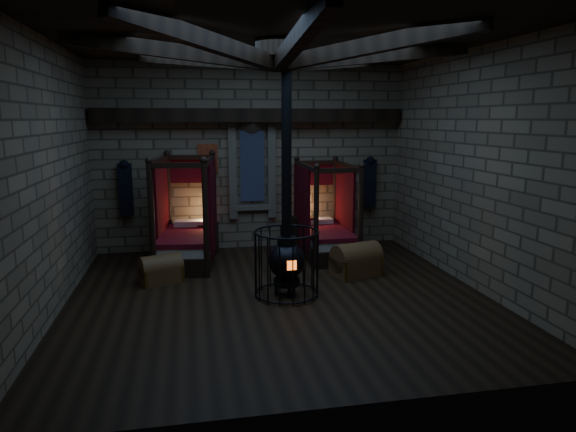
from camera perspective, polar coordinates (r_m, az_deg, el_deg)
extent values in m
cube|color=black|center=(8.87, -1.06, -8.87)|extent=(7.00, 7.00, 0.01)
cube|color=#847054|center=(11.85, -4.04, 6.50)|extent=(7.00, 0.02, 4.20)
cube|color=#847054|center=(5.02, 5.77, 0.58)|extent=(7.00, 0.02, 4.20)
cube|color=#847054|center=(8.53, -25.01, 3.83)|extent=(0.02, 7.00, 4.20)
cube|color=#847054|center=(9.63, 19.94, 4.89)|extent=(0.02, 7.00, 4.20)
cube|color=black|center=(8.44, -1.17, 19.08)|extent=(7.00, 7.00, 0.01)
cube|color=black|center=(11.64, -4.00, 11.10)|extent=(6.86, 0.35, 0.30)
cylinder|color=black|center=(8.42, -1.17, 18.07)|extent=(0.70, 0.70, 0.25)
cube|color=black|center=(11.81, -4.00, 5.51)|extent=(0.55, 0.04, 1.60)
cube|color=maroon|center=(11.73, -8.90, 6.35)|extent=(0.45, 0.03, 0.65)
cube|color=black|center=(11.75, -17.60, 2.79)|extent=(0.30, 0.10, 1.15)
cube|color=black|center=(12.41, 9.05, 3.57)|extent=(0.30, 0.10, 1.15)
cube|color=black|center=(10.93, -11.12, -4.28)|extent=(1.32, 2.19, 0.36)
cube|color=beige|center=(10.86, -11.17, -2.86)|extent=(1.18, 2.01, 0.22)
cube|color=maroon|center=(10.83, -11.20, -2.14)|extent=(1.25, 2.06, 0.10)
cube|color=beige|center=(11.54, -10.75, -0.82)|extent=(0.73, 0.43, 0.14)
cube|color=#4F060F|center=(11.64, -10.80, 4.97)|extent=(1.09, 0.19, 0.55)
cylinder|color=black|center=(9.85, -14.90, -0.63)|extent=(0.11, 0.11, 2.19)
cylinder|color=black|center=(11.78, -13.09, 1.28)|extent=(0.11, 0.11, 2.19)
cylinder|color=black|center=(9.71, -9.13, -0.57)|extent=(0.11, 0.11, 2.19)
cylinder|color=black|center=(11.66, -8.26, 1.36)|extent=(0.11, 0.11, 2.19)
cube|color=#4F060F|center=(11.10, -13.81, 0.94)|extent=(0.24, 1.49, 1.94)
cube|color=#4F060F|center=(10.96, -8.38, 1.02)|extent=(0.24, 1.49, 1.94)
cube|color=black|center=(11.32, 4.23, -3.64)|extent=(1.00, 1.92, 0.33)
cube|color=beige|center=(11.26, 4.25, -2.37)|extent=(0.89, 1.77, 0.20)
cube|color=maroon|center=(11.23, 4.26, -1.73)|extent=(0.94, 1.81, 0.09)
cube|color=beige|center=(11.87, 3.37, -0.57)|extent=(0.65, 0.32, 0.13)
cube|color=#4F060F|center=(11.95, 3.13, 4.65)|extent=(1.01, 0.05, 0.51)
cylinder|color=black|center=(10.15, 3.15, -0.41)|extent=(0.10, 0.10, 2.03)
cylinder|color=black|center=(11.91, 0.98, 1.29)|extent=(0.10, 0.10, 2.03)
cylinder|color=black|center=(10.41, 8.08, -0.22)|extent=(0.10, 0.10, 2.03)
cylinder|color=black|center=(12.14, 5.24, 1.42)|extent=(0.10, 0.10, 2.03)
cube|color=#4F060F|center=(11.28, 1.52, 0.98)|extent=(0.06, 1.38, 1.80)
cube|color=#4F060F|center=(11.53, 6.27, 1.13)|extent=(0.06, 1.38, 1.80)
cube|color=brown|center=(9.79, -13.89, -6.34)|extent=(0.84, 0.67, 0.30)
cylinder|color=brown|center=(9.75, -13.93, -5.48)|extent=(0.84, 0.67, 0.45)
cube|color=olive|center=(9.71, -15.83, -6.59)|extent=(0.20, 0.45, 0.32)
cube|color=olive|center=(9.89, -11.99, -6.09)|extent=(0.20, 0.45, 0.32)
cube|color=brown|center=(10.02, 7.56, -5.52)|extent=(1.01, 0.78, 0.37)
cylinder|color=brown|center=(9.97, 7.59, -4.50)|extent=(1.01, 0.78, 0.54)
cube|color=olive|center=(9.79, 5.58, -5.87)|extent=(0.22, 0.56, 0.39)
cube|color=olive|center=(10.26, 9.45, -5.19)|extent=(0.22, 0.56, 0.39)
cube|color=black|center=(11.59, -8.83, -2.59)|extent=(0.47, 0.46, 0.65)
cube|color=black|center=(11.51, -8.88, -0.93)|extent=(0.52, 0.50, 0.04)
cylinder|color=olive|center=(11.50, -8.89, -0.48)|extent=(0.09, 0.09, 0.15)
cube|color=black|center=(11.86, 1.57, -1.99)|extent=(0.51, 0.50, 0.72)
cube|color=black|center=(11.78, 1.58, -0.19)|extent=(0.56, 0.54, 0.04)
cube|color=brown|center=(11.77, 1.58, 0.11)|extent=(0.21, 0.17, 0.05)
cylinder|color=black|center=(8.83, -0.16, -7.28)|extent=(0.45, 0.45, 0.11)
sphere|color=black|center=(8.72, -0.16, -4.98)|extent=(0.63, 0.63, 0.63)
cylinder|color=black|center=(8.63, -0.16, -2.84)|extent=(0.31, 0.31, 0.16)
cube|color=#FF5914|center=(8.44, 0.42, -5.51)|extent=(0.16, 0.04, 0.16)
cylinder|color=black|center=(8.40, -0.17, 7.68)|extent=(0.17, 0.17, 3.05)
torus|color=black|center=(8.89, -0.16, -8.51)|extent=(1.11, 1.11, 0.03)
torus|color=black|center=(8.60, -0.16, -1.75)|extent=(1.11, 1.11, 0.03)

